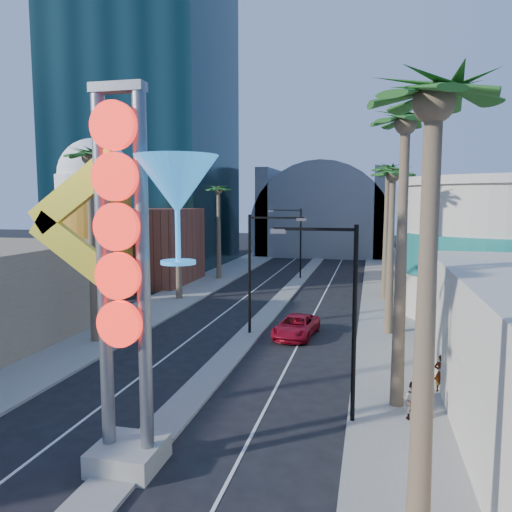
{
  "coord_description": "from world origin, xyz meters",
  "views": [
    {
      "loc": [
        7.78,
        -11.51,
        8.93
      ],
      "look_at": [
        0.3,
        20.58,
        5.23
      ],
      "focal_mm": 35.0,
      "sensor_mm": 36.0,
      "label": 1
    }
  ],
  "objects_px": {
    "pedestrian_a": "(441,373)",
    "red_pickup": "(296,326)",
    "neon_sign": "(146,252)",
    "pedestrian_b": "(412,400)"
  },
  "relations": [
    {
      "from": "neon_sign",
      "to": "pedestrian_b",
      "type": "height_order",
      "value": "neon_sign"
    },
    {
      "from": "pedestrian_a",
      "to": "red_pickup",
      "type": "bearing_deg",
      "value": -34.54
    },
    {
      "from": "red_pickup",
      "to": "neon_sign",
      "type": "bearing_deg",
      "value": -91.08
    },
    {
      "from": "neon_sign",
      "to": "pedestrian_b",
      "type": "bearing_deg",
      "value": 33.15
    },
    {
      "from": "red_pickup",
      "to": "pedestrian_a",
      "type": "relative_size",
      "value": 2.86
    },
    {
      "from": "red_pickup",
      "to": "pedestrian_b",
      "type": "bearing_deg",
      "value": -54.48
    },
    {
      "from": "neon_sign",
      "to": "pedestrian_a",
      "type": "relative_size",
      "value": 7.13
    },
    {
      "from": "neon_sign",
      "to": "red_pickup",
      "type": "bearing_deg",
      "value": 82.48
    },
    {
      "from": "pedestrian_b",
      "to": "red_pickup",
      "type": "bearing_deg",
      "value": -38.81
    },
    {
      "from": "red_pickup",
      "to": "pedestrian_a",
      "type": "bearing_deg",
      "value": -39.48
    }
  ]
}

